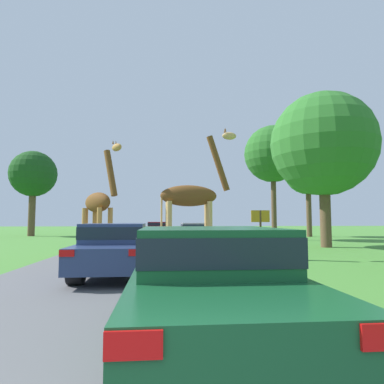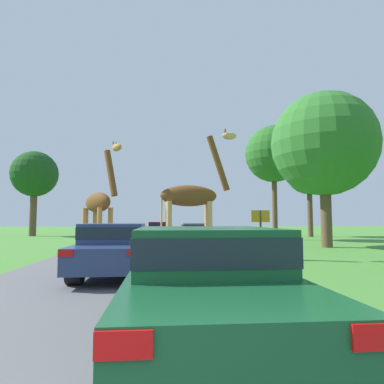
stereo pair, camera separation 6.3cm
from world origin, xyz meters
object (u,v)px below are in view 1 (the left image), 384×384
object	(u,v)px
giraffe_companion	(99,206)
car_lead_maroon	(209,282)
car_queue_right	(195,233)
car_far_ahead	(114,248)
tree_right_cluster	(308,172)
tree_far_right	(33,175)
tree_left_edge	(273,154)
sign_post	(261,225)
car_queue_left	(129,231)
car_verge_right	(158,229)
tree_centre_back	(323,145)
giraffe_near_road	(192,200)

from	to	relation	value
giraffe_companion	car_lead_maroon	xyz separation A→B (m)	(3.09, -10.19, -1.30)
car_queue_right	car_far_ahead	size ratio (longest dim) A/B	1.11
car_lead_maroon	tree_right_cluster	world-z (taller)	tree_right_cluster
tree_far_right	car_queue_right	bearing A→B (deg)	-40.69
car_queue_right	car_far_ahead	bearing A→B (deg)	-106.37
car_lead_maroon	tree_left_edge	world-z (taller)	tree_left_edge
car_queue_right	sign_post	xyz separation A→B (m)	(1.61, -8.07, 0.58)
car_queue_left	car_lead_maroon	bearing A→B (deg)	-82.26
tree_left_edge	tree_far_right	bearing A→B (deg)	158.68
car_verge_right	sign_post	distance (m)	18.04
tree_left_edge	tree_right_cluster	distance (m)	6.47
car_verge_right	tree_left_edge	bearing A→B (deg)	-32.61
tree_left_edge	tree_centre_back	world-z (taller)	tree_left_edge
giraffe_near_road	car_queue_right	world-z (taller)	giraffe_near_road
car_queue_left	tree_centre_back	xyz separation A→B (m)	(11.09, -6.77, 4.92)
giraffe_near_road	sign_post	size ratio (longest dim) A/B	2.77
car_verge_right	sign_post	bearing A→B (deg)	-77.35
tree_centre_back	sign_post	world-z (taller)	tree_centre_back
car_lead_maroon	car_queue_left	bearing A→B (deg)	97.74
giraffe_companion	tree_far_right	bearing A→B (deg)	-103.79
giraffe_near_road	tree_centre_back	world-z (taller)	tree_centre_back
giraffe_companion	sign_post	world-z (taller)	giraffe_companion
tree_far_right	sign_post	world-z (taller)	tree_far_right
giraffe_near_road	car_verge_right	distance (m)	17.30
sign_post	car_queue_left	bearing A→B (deg)	116.16
car_lead_maroon	tree_far_right	xyz separation A→B (m)	(-12.26, 28.28, 4.89)
giraffe_near_road	tree_right_cluster	xyz separation A→B (m)	(11.84, 16.11, 3.51)
giraffe_near_road	tree_centre_back	distance (m)	9.71
giraffe_companion	tree_right_cluster	distance (m)	21.71
tree_centre_back	giraffe_companion	bearing A→B (deg)	-163.19
sign_post	giraffe_companion	bearing A→B (deg)	163.65
car_verge_right	car_lead_maroon	bearing A→B (deg)	-88.21
sign_post	tree_centre_back	bearing A→B (deg)	45.54
car_far_ahead	giraffe_companion	bearing A→B (deg)	104.50
car_lead_maroon	tree_far_right	size ratio (longest dim) A/B	0.57
giraffe_companion	sign_post	xyz separation A→B (m)	(6.23, -1.83, -0.76)
car_verge_right	giraffe_companion	bearing A→B (deg)	-98.24
tree_far_right	sign_post	xyz separation A→B (m)	(15.39, -19.92, -4.35)
car_queue_left	car_far_ahead	xyz separation A→B (m)	(0.98, -15.26, 0.06)
sign_post	tree_left_edge	bearing A→B (deg)	69.01
car_far_ahead	sign_post	xyz separation A→B (m)	(4.93, 3.22, 0.53)
car_queue_right	giraffe_companion	bearing A→B (deg)	-126.51
tree_right_cluster	car_lead_maroon	bearing A→B (deg)	-116.57
tree_centre_back	car_queue_left	bearing A→B (deg)	148.61
car_verge_right	tree_right_cluster	size ratio (longest dim) A/B	0.51
tree_centre_back	car_lead_maroon	bearing A→B (deg)	-121.36
tree_right_cluster	tree_left_edge	bearing A→B (deg)	-136.48
giraffe_companion	car_far_ahead	distance (m)	5.37
car_queue_left	tree_far_right	distance (m)	13.28
giraffe_near_road	car_verge_right	size ratio (longest dim) A/B	1.26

